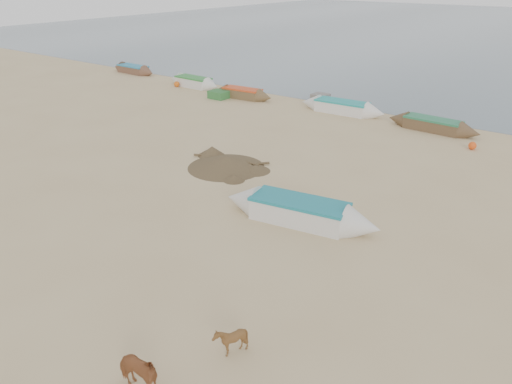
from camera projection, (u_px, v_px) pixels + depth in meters
ground at (188, 254)px, 17.80m from camera, size 140.00×140.00×0.00m
cow_adult at (137, 374)px, 11.77m from camera, size 1.44×0.82×1.15m
calf_front at (231, 340)px, 13.03m from camera, size 1.02×0.97×0.88m
near_canoe at (299, 211)px, 19.89m from camera, size 6.72×2.55×0.95m
debris_pile at (226, 162)px, 25.44m from camera, size 5.08×5.08×0.57m
waterline_canoes at (410, 118)px, 32.45m from camera, size 61.11×3.67×0.91m
beach_clutter at (452, 131)px, 30.23m from camera, size 41.32×5.32×0.64m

